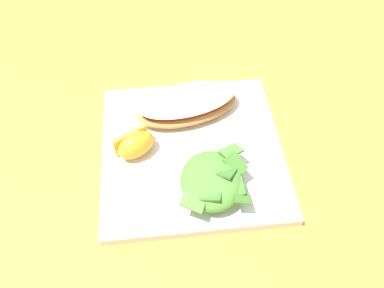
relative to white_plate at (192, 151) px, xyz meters
The scene contains 5 objects.
ground 0.01m from the white_plate, ahead, with size 3.00×3.00×0.00m, color #C67A33.
white_plate is the anchor object (origin of this frame).
cheesy_pizza_bread 0.08m from the white_plate, behind, with size 0.11×0.18×0.04m.
green_salad_pile 0.08m from the white_plate, 15.59° to the left, with size 0.11×0.10×0.04m.
orange_wedge_front 0.09m from the white_plate, 88.63° to the right, with size 0.06×0.07×0.04m.
Camera 1 is at (0.35, -0.04, 0.50)m, focal length 35.35 mm.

